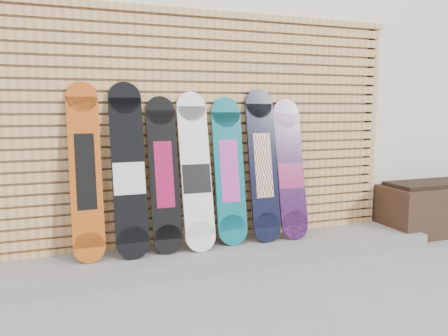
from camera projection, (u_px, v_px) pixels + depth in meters
The scene contains 12 objects.
ground at pixel (246, 288), 3.42m from camera, with size 80.00×80.00×0.00m, color gray.
building at pixel (187, 81), 6.60m from camera, with size 12.00×5.00×3.60m, color silver.
concrete_step at pixel (202, 255), 4.00m from camera, with size 4.60×0.70×0.12m, color gray.
slat_wall at pixel (192, 129), 4.11m from camera, with size 4.26×0.08×2.29m.
planter_box at pixel (437, 207), 4.92m from camera, with size 1.31×0.54×0.59m.
snowboard_0 at pixel (86, 172), 3.66m from camera, with size 0.26×0.31×1.51m.
snowboard_1 at pixel (129, 171), 3.76m from camera, with size 0.29×0.34×1.51m.
snowboard_2 at pixel (164, 174), 3.89m from camera, with size 0.26×0.31×1.39m.
snowboard_3 at pixel (196, 172), 3.96m from camera, with size 0.28×0.35×1.44m.
snowboard_4 at pixel (229, 171), 4.12m from camera, with size 0.29×0.27×1.39m.
snowboard_5 at pixel (263, 165), 4.22m from camera, with size 0.29×0.30×1.47m.
snowboard_6 at pixel (290, 170), 4.32m from camera, with size 0.29×0.32×1.37m.
Camera 1 is at (-1.28, -3.01, 1.40)m, focal length 35.00 mm.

